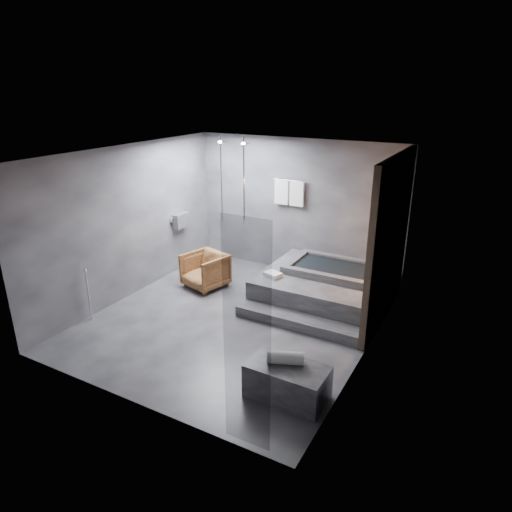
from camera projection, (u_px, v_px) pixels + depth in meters
The scene contains 7 objects.
room at pixel (263, 222), 7.25m from camera, with size 5.00×5.04×2.82m.
tub_deck at pixel (324, 287), 8.47m from camera, with size 2.20×2.00×0.50m, color #333335.
tub_step at pixel (298, 322), 7.56m from camera, with size 2.20×0.36×0.18m, color #333335.
concrete_bench at pixel (287, 381), 5.81m from camera, with size 1.02×0.56×0.46m, color #303032.
driftwood_chair at pixel (205, 270), 8.96m from camera, with size 0.74×0.76×0.69m, color #492812.
rolled_towel at pixel (286, 358), 5.75m from camera, with size 0.17×0.17×0.47m, color silver.
deck_towel at pixel (273, 275), 8.28m from camera, with size 0.30×0.22×0.08m, color silver.
Camera 1 is at (3.67, -5.92, 3.78)m, focal length 32.00 mm.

